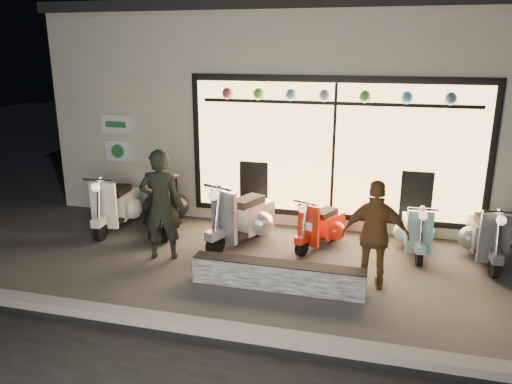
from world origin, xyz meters
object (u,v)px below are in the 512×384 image
(man, at_px, (161,205))
(scooter_silver, at_px, (246,217))
(woman, at_px, (375,235))
(scooter_red, at_px, (323,225))
(graffiti_barrier, at_px, (278,276))

(man, bearing_deg, scooter_silver, -152.47)
(woman, bearing_deg, man, -5.25)
(scooter_silver, relative_size, scooter_red, 1.28)
(graffiti_barrier, relative_size, woman, 1.57)
(scooter_silver, height_order, woman, woman)
(man, bearing_deg, graffiti_barrier, 148.27)
(scooter_silver, distance_m, woman, 2.61)
(scooter_red, height_order, man, man)
(scooter_red, xyz_separation_m, woman, (0.91, -1.42, 0.44))
(scooter_red, bearing_deg, woman, -32.57)
(scooter_red, relative_size, man, 0.67)
(scooter_silver, bearing_deg, scooter_red, 30.02)
(scooter_red, relative_size, woman, 0.76)
(graffiti_barrier, xyz_separation_m, man, (-2.07, 0.61, 0.71))
(graffiti_barrier, bearing_deg, scooter_red, 77.35)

